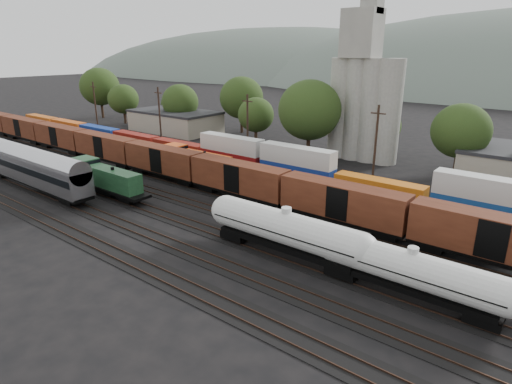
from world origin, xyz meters
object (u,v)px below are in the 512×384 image
Objects in this scene: tank_car_a at (286,230)px; passenger_coach at (32,165)px; green_locomotive at (102,177)px; orange_locomotive at (193,160)px; grain_silo at (364,98)px.

tank_car_a is 0.70× the size of passenger_coach.
passenger_coach is (-40.70, -5.00, 0.77)m from tank_car_a.
passenger_coach is (-9.55, -5.00, 1.19)m from green_locomotive.
tank_car_a is at bearing 0.00° from green_locomotive.
tank_car_a is at bearing 7.00° from passenger_coach.
orange_locomotive is 0.56× the size of grain_silo.
grain_silo reaches higher than passenger_coach.
grain_silo is at bearing 56.82° from orange_locomotive.
passenger_coach is 54.97m from grain_silo.
tank_car_a is at bearing -27.70° from orange_locomotive.
passenger_coach reaches higher than orange_locomotive.
orange_locomotive is at bearing 80.27° from green_locomotive.
passenger_coach reaches higher than green_locomotive.
green_locomotive is at bearing 27.64° from passenger_coach.
tank_car_a is 41.01m from passenger_coach.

